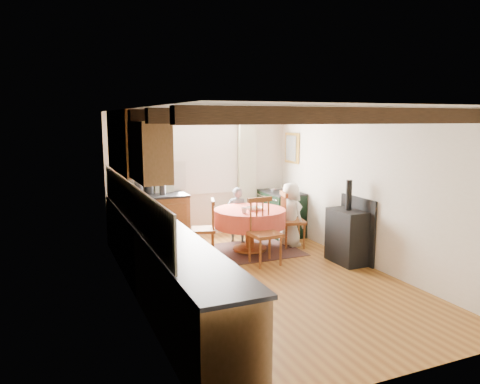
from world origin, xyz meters
name	(u,v)px	position (x,y,z in m)	size (l,w,h in m)	color
floor	(262,279)	(0.00, 0.00, 0.00)	(3.60, 5.50, 0.00)	olive
ceiling	(263,110)	(0.00, 0.00, 2.40)	(3.60, 5.50, 0.00)	white
wall_back	(200,175)	(0.00, 2.75, 1.20)	(3.60, 0.00, 2.40)	silver
wall_front	(405,247)	(0.00, -2.75, 1.20)	(3.60, 0.00, 2.40)	silver
wall_left	(132,207)	(-1.80, 0.00, 1.20)	(0.00, 5.50, 2.40)	silver
wall_right	(367,189)	(1.80, 0.00, 1.20)	(0.00, 5.50, 2.40)	silver
beam_a	(355,116)	(0.00, -2.00, 2.31)	(3.60, 0.16, 0.16)	#311F11
beam_b	(301,116)	(0.00, -1.00, 2.31)	(3.60, 0.16, 0.16)	#311F11
beam_c	(263,116)	(0.00, 0.00, 2.31)	(3.60, 0.16, 0.16)	#311F11
beam_d	(235,117)	(0.00, 1.00, 2.31)	(3.60, 0.16, 0.16)	#311F11
beam_e	(213,117)	(0.00, 2.00, 2.31)	(3.60, 0.16, 0.16)	#311F11
splash_left	(130,202)	(-1.78, 0.30, 1.20)	(0.02, 4.50, 0.55)	beige
splash_back	(149,177)	(-1.00, 2.73, 1.20)	(1.40, 0.02, 0.55)	beige
base_cabinet_left	(158,262)	(-1.50, 0.00, 0.44)	(0.60, 5.30, 0.88)	brown
base_cabinet_back	(151,221)	(-1.05, 2.45, 0.44)	(1.30, 0.60, 0.88)	brown
worktop_left	(159,228)	(-1.48, 0.00, 0.90)	(0.64, 5.30, 0.04)	black
worktop_back	(151,196)	(-1.05, 2.43, 0.90)	(1.30, 0.64, 0.04)	black
wall_cabinet_glass	(127,141)	(-1.63, 1.20, 1.95)	(0.34, 1.80, 0.90)	brown
wall_cabinet_solid	(149,151)	(-1.63, -0.30, 1.90)	(0.34, 0.90, 0.70)	brown
window_frame	(205,154)	(0.10, 2.73, 1.60)	(1.34, 0.03, 1.54)	white
window_pane	(205,154)	(0.10, 2.74, 1.60)	(1.20, 0.01, 1.40)	white
curtain_left	(164,183)	(-0.75, 2.65, 1.10)	(0.35, 0.10, 2.10)	#AEBF8A
curtain_right	(247,178)	(0.95, 2.65, 1.10)	(0.35, 0.10, 2.10)	#AEBF8A
curtain_rod	(206,123)	(0.10, 2.65, 2.20)	(0.03, 0.03, 2.00)	black
wall_picture	(292,148)	(1.77, 2.30, 1.70)	(0.04, 0.50, 0.60)	gold
wall_plate	(250,148)	(1.05, 2.72, 1.70)	(0.30, 0.30, 0.02)	silver
rug	(250,251)	(0.42, 1.35, 0.01)	(1.67, 1.30, 0.01)	#512A25
dining_table	(250,230)	(0.42, 1.35, 0.37)	(1.23, 1.23, 0.74)	#C5503F
chair_near	(265,232)	(0.34, 0.60, 0.53)	(0.45, 0.47, 1.05)	brown
chair_left	(203,227)	(-0.40, 1.44, 0.48)	(0.41, 0.43, 0.95)	brown
chair_right	(293,219)	(1.25, 1.31, 0.50)	(0.43, 0.45, 1.00)	brown
aga_range	(281,213)	(1.47, 2.15, 0.44)	(0.62, 0.96, 0.88)	black
cast_iron_stove	(348,222)	(1.58, 0.16, 0.67)	(0.40, 0.67, 1.33)	black
child_far	(237,215)	(0.46, 2.00, 0.52)	(0.38, 0.25, 1.03)	#545C65
child_right	(291,214)	(1.23, 1.37, 0.58)	(0.56, 0.37, 1.16)	silver
bowl_a	(256,208)	(0.49, 1.24, 0.77)	(0.22, 0.22, 0.05)	silver
bowl_b	(252,209)	(0.41, 1.22, 0.77)	(0.20, 0.20, 0.06)	silver
cup	(244,210)	(0.19, 1.07, 0.79)	(0.10, 0.10, 0.09)	silver
canister_tall	(139,188)	(-1.25, 2.48, 1.05)	(0.15, 0.15, 0.26)	#262628
canister_wide	(149,189)	(-1.05, 2.56, 1.01)	(0.17, 0.17, 0.19)	#262628
canister_slim	(162,186)	(-0.84, 2.38, 1.07)	(0.11, 0.11, 0.31)	#262628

